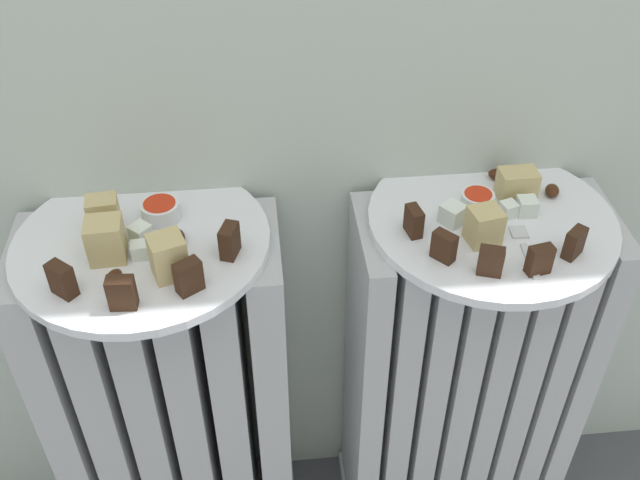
# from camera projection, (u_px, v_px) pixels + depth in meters

# --- Properties ---
(radiator_left) EXTENTS (0.34, 0.17, 0.62)m
(radiator_left) POSITION_uv_depth(u_px,v_px,m) (176.00, 408.00, 1.08)
(radiator_left) COLOR #B2B2B7
(radiator_left) RESTS_ON ground_plane
(radiator_right) EXTENTS (0.34, 0.17, 0.62)m
(radiator_right) POSITION_uv_depth(u_px,v_px,m) (460.00, 385.00, 1.12)
(radiator_right) COLOR #B2B2B7
(radiator_right) RESTS_ON ground_plane
(plate_left) EXTENTS (0.31, 0.31, 0.01)m
(plate_left) POSITION_uv_depth(u_px,v_px,m) (142.00, 243.00, 0.88)
(plate_left) COLOR white
(plate_left) RESTS_ON radiator_left
(plate_right) EXTENTS (0.31, 0.31, 0.01)m
(plate_right) POSITION_uv_depth(u_px,v_px,m) (492.00, 220.00, 0.91)
(plate_right) COLOR white
(plate_right) RESTS_ON radiator_right
(dark_cake_slice_left_0) EXTENTS (0.03, 0.03, 0.04)m
(dark_cake_slice_left_0) POSITION_uv_depth(u_px,v_px,m) (62.00, 280.00, 0.79)
(dark_cake_slice_left_0) COLOR #382114
(dark_cake_slice_left_0) RESTS_ON plate_left
(dark_cake_slice_left_1) EXTENTS (0.03, 0.02, 0.04)m
(dark_cake_slice_left_1) POSITION_uv_depth(u_px,v_px,m) (122.00, 293.00, 0.77)
(dark_cake_slice_left_1) COLOR #382114
(dark_cake_slice_left_1) RESTS_ON plate_left
(dark_cake_slice_left_2) EXTENTS (0.03, 0.03, 0.04)m
(dark_cake_slice_left_2) POSITION_uv_depth(u_px,v_px,m) (189.00, 277.00, 0.79)
(dark_cake_slice_left_2) COLOR #382114
(dark_cake_slice_left_2) RESTS_ON plate_left
(dark_cake_slice_left_3) EXTENTS (0.03, 0.03, 0.04)m
(dark_cake_slice_left_3) POSITION_uv_depth(u_px,v_px,m) (229.00, 241.00, 0.84)
(dark_cake_slice_left_3) COLOR #382114
(dark_cake_slice_left_3) RESTS_ON plate_left
(marble_cake_slice_left_0) EXTENTS (0.04, 0.03, 0.05)m
(marble_cake_slice_left_0) POSITION_uv_depth(u_px,v_px,m) (104.00, 216.00, 0.87)
(marble_cake_slice_left_0) COLOR tan
(marble_cake_slice_left_0) RESTS_ON plate_left
(marble_cake_slice_left_1) EXTENTS (0.05, 0.05, 0.05)m
(marble_cake_slice_left_1) POSITION_uv_depth(u_px,v_px,m) (168.00, 257.00, 0.81)
(marble_cake_slice_left_1) COLOR tan
(marble_cake_slice_left_1) RESTS_ON plate_left
(marble_cake_slice_left_2) EXTENTS (0.04, 0.04, 0.05)m
(marble_cake_slice_left_2) POSITION_uv_depth(u_px,v_px,m) (106.00, 240.00, 0.83)
(marble_cake_slice_left_2) COLOR tan
(marble_cake_slice_left_2) RESTS_ON plate_left
(turkish_delight_left_0) EXTENTS (0.03, 0.03, 0.02)m
(turkish_delight_left_0) POSITION_uv_depth(u_px,v_px,m) (141.00, 233.00, 0.87)
(turkish_delight_left_0) COLOR white
(turkish_delight_left_0) RESTS_ON plate_left
(turkish_delight_left_1) EXTENTS (0.02, 0.02, 0.02)m
(turkish_delight_left_1) POSITION_uv_depth(u_px,v_px,m) (139.00, 250.00, 0.84)
(turkish_delight_left_1) COLOR white
(turkish_delight_left_1) RESTS_ON plate_left
(medjool_date_left_0) EXTENTS (0.02, 0.03, 0.02)m
(medjool_date_left_0) POSITION_uv_depth(u_px,v_px,m) (178.00, 237.00, 0.87)
(medjool_date_left_0) COLOR #3D1E0F
(medjool_date_left_0) RESTS_ON plate_left
(medjool_date_left_1) EXTENTS (0.02, 0.03, 0.02)m
(medjool_date_left_1) POSITION_uv_depth(u_px,v_px,m) (114.00, 277.00, 0.81)
(medjool_date_left_1) COLOR #3D1E0F
(medjool_date_left_1) RESTS_ON plate_left
(jam_bowl_left) EXTENTS (0.05, 0.05, 0.02)m
(jam_bowl_left) POSITION_uv_depth(u_px,v_px,m) (160.00, 210.00, 0.90)
(jam_bowl_left) COLOR white
(jam_bowl_left) RESTS_ON plate_left
(dark_cake_slice_right_0) EXTENTS (0.02, 0.03, 0.04)m
(dark_cake_slice_right_0) POSITION_uv_depth(u_px,v_px,m) (414.00, 221.00, 0.87)
(dark_cake_slice_right_0) COLOR #382114
(dark_cake_slice_right_0) RESTS_ON plate_right
(dark_cake_slice_right_1) EXTENTS (0.03, 0.03, 0.04)m
(dark_cake_slice_right_1) POSITION_uv_depth(u_px,v_px,m) (444.00, 246.00, 0.84)
(dark_cake_slice_right_1) COLOR #382114
(dark_cake_slice_right_1) RESTS_ON plate_right
(dark_cake_slice_right_2) EXTENTS (0.03, 0.02, 0.04)m
(dark_cake_slice_right_2) POSITION_uv_depth(u_px,v_px,m) (491.00, 261.00, 0.82)
(dark_cake_slice_right_2) COLOR #382114
(dark_cake_slice_right_2) RESTS_ON plate_right
(dark_cake_slice_right_3) EXTENTS (0.03, 0.02, 0.04)m
(dark_cake_slice_right_3) POSITION_uv_depth(u_px,v_px,m) (540.00, 260.00, 0.82)
(dark_cake_slice_right_3) COLOR #382114
(dark_cake_slice_right_3) RESTS_ON plate_right
(dark_cake_slice_right_4) EXTENTS (0.03, 0.03, 0.04)m
(dark_cake_slice_right_4) POSITION_uv_depth(u_px,v_px,m) (575.00, 243.00, 0.84)
(dark_cake_slice_right_4) COLOR #382114
(dark_cake_slice_right_4) RESTS_ON plate_right
(marble_cake_slice_right_0) EXTENTS (0.05, 0.03, 0.04)m
(marble_cake_slice_right_0) POSITION_uv_depth(u_px,v_px,m) (517.00, 184.00, 0.93)
(marble_cake_slice_right_0) COLOR tan
(marble_cake_slice_right_0) RESTS_ON plate_right
(marble_cake_slice_right_1) EXTENTS (0.04, 0.04, 0.04)m
(marble_cake_slice_right_1) POSITION_uv_depth(u_px,v_px,m) (484.00, 226.00, 0.86)
(marble_cake_slice_right_1) COLOR tan
(marble_cake_slice_right_1) RESTS_ON plate_right
(turkish_delight_right_0) EXTENTS (0.02, 0.02, 0.02)m
(turkish_delight_right_0) POSITION_uv_depth(u_px,v_px,m) (527.00, 206.00, 0.91)
(turkish_delight_right_0) COLOR white
(turkish_delight_right_0) RESTS_ON plate_right
(turkish_delight_right_1) EXTENTS (0.02, 0.02, 0.02)m
(turkish_delight_right_1) POSITION_uv_depth(u_px,v_px,m) (508.00, 209.00, 0.90)
(turkish_delight_right_1) COLOR white
(turkish_delight_right_1) RESTS_ON plate_right
(turkish_delight_right_2) EXTENTS (0.04, 0.04, 0.03)m
(turkish_delight_right_2) POSITION_uv_depth(u_px,v_px,m) (453.00, 214.00, 0.89)
(turkish_delight_right_2) COLOR white
(turkish_delight_right_2) RESTS_ON plate_right
(medjool_date_right_0) EXTENTS (0.03, 0.02, 0.01)m
(medjool_date_right_0) POSITION_uv_depth(u_px,v_px,m) (498.00, 174.00, 0.97)
(medjool_date_right_0) COLOR #3D1E0F
(medjool_date_right_0) RESTS_ON plate_right
(medjool_date_right_1) EXTENTS (0.02, 0.03, 0.01)m
(medjool_date_right_1) POSITION_uv_depth(u_px,v_px,m) (552.00, 191.00, 0.94)
(medjool_date_right_1) COLOR #3D1E0F
(medjool_date_right_1) RESTS_ON plate_right
(jam_bowl_right) EXTENTS (0.04, 0.04, 0.03)m
(jam_bowl_right) POSITION_uv_depth(u_px,v_px,m) (477.00, 201.00, 0.91)
(jam_bowl_right) COLOR white
(jam_bowl_right) RESTS_ON plate_right
(fork) EXTENTS (0.02, 0.09, 0.00)m
(fork) POSITION_uv_depth(u_px,v_px,m) (525.00, 247.00, 0.86)
(fork) COLOR silver
(fork) RESTS_ON plate_right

